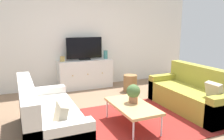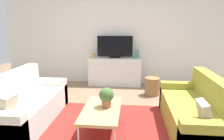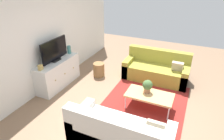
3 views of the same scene
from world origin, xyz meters
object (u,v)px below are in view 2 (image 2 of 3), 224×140
(couch_right_side, at_px, (199,114))
(mantel_clock, at_px, (93,55))
(coffee_table, at_px, (102,110))
(flat_screen_tv, at_px, (115,47))
(glass_vase, at_px, (137,54))
(potted_plant, at_px, (107,96))
(tv_console, at_px, (115,71))
(wicker_basket, at_px, (152,86))
(couch_left_side, at_px, (23,107))

(couch_right_side, height_order, mantel_clock, mantel_clock)
(mantel_clock, bearing_deg, coffee_table, -76.79)
(coffee_table, xyz_separation_m, mantel_clock, (-0.60, 2.55, 0.46))
(coffee_table, relative_size, flat_screen_tv, 1.12)
(couch_right_side, distance_m, flat_screen_tv, 2.93)
(flat_screen_tv, xyz_separation_m, glass_vase, (0.58, -0.02, -0.18))
(potted_plant, bearing_deg, tv_console, 91.92)
(potted_plant, distance_m, tv_console, 2.48)
(couch_right_side, distance_m, potted_plant, 1.46)
(tv_console, xyz_separation_m, wicker_basket, (0.94, -0.76, -0.17))
(coffee_table, bearing_deg, couch_right_side, 6.77)
(couch_right_side, distance_m, mantel_clock, 3.21)
(coffee_table, bearing_deg, mantel_clock, 103.21)
(coffee_table, height_order, flat_screen_tv, flat_screen_tv)
(potted_plant, xyz_separation_m, wicker_basket, (0.86, 1.72, -0.35))
(wicker_basket, bearing_deg, glass_vase, 115.52)
(couch_left_side, relative_size, couch_right_side, 1.00)
(potted_plant, relative_size, mantel_clock, 2.39)
(couch_right_side, xyz_separation_m, potted_plant, (-1.43, -0.10, 0.27))
(potted_plant, distance_m, wicker_basket, 1.95)
(couch_left_side, xyz_separation_m, flat_screen_tv, (1.35, 2.39, 0.76))
(tv_console, bearing_deg, potted_plant, -88.08)
(mantel_clock, bearing_deg, flat_screen_tv, 1.96)
(couch_right_side, relative_size, glass_vase, 8.21)
(couch_left_side, relative_size, mantel_clock, 14.02)
(couch_left_side, relative_size, wicker_basket, 4.39)
(couch_left_side, distance_m, coffee_table, 1.38)
(couch_right_side, distance_m, tv_console, 2.82)
(coffee_table, distance_m, tv_console, 2.55)
(tv_console, height_order, glass_vase, glass_vase)
(couch_left_side, xyz_separation_m, mantel_clock, (0.77, 2.37, 0.53))
(flat_screen_tv, xyz_separation_m, wicker_basket, (0.94, -0.78, -0.83))
(couch_left_side, relative_size, coffee_table, 1.72)
(potted_plant, xyz_separation_m, mantel_clock, (-0.67, 2.47, 0.26))
(mantel_clock, bearing_deg, couch_left_side, -107.96)
(couch_right_side, xyz_separation_m, flat_screen_tv, (-1.51, 2.39, 0.76))
(couch_left_side, bearing_deg, couch_right_side, 0.00)
(wicker_basket, bearing_deg, mantel_clock, 153.70)
(glass_vase, distance_m, wicker_basket, 1.06)
(couch_right_side, height_order, wicker_basket, couch_right_side)
(flat_screen_tv, distance_m, wicker_basket, 1.48)
(coffee_table, relative_size, wicker_basket, 2.55)
(potted_plant, xyz_separation_m, flat_screen_tv, (-0.08, 2.49, 0.49))
(couch_right_side, xyz_separation_m, coffee_table, (-1.50, -0.18, 0.07))
(coffee_table, xyz_separation_m, potted_plant, (0.07, 0.08, 0.20))
(glass_vase, bearing_deg, coffee_table, -102.56)
(tv_console, bearing_deg, glass_vase, 0.00)
(flat_screen_tv, relative_size, wicker_basket, 2.27)
(couch_left_side, bearing_deg, flat_screen_tv, 60.52)
(couch_left_side, bearing_deg, tv_console, 60.31)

